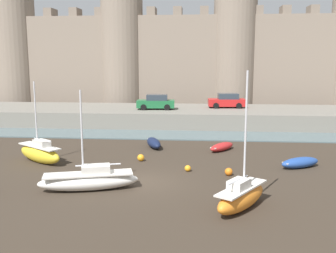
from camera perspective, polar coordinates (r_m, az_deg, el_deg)
The scene contains 15 objects.
ground_plane at distance 23.25m, azimuth -3.61°, elevation -8.07°, with size 160.00×160.00×0.00m, color #382D23.
water_channel at distance 37.14m, azimuth -0.30°, elevation -1.24°, with size 80.00×4.50×0.10m, color slate.
quay_road at distance 44.13m, azimuth 0.56°, elevation 1.56°, with size 57.45×10.00×1.71m, color slate.
castle at distance 53.92m, azimuth 1.43°, elevation 11.24°, with size 51.74×6.30×22.58m.
rowboat_midflat_right at distance 27.52m, azimuth 18.62°, elevation -4.95°, with size 3.03×2.20×0.71m.
sailboat_near_channel_left at distance 28.78m, azimuth -18.12°, elevation -3.63°, with size 4.26×3.43×5.63m.
sailboat_near_channel_right at distance 19.36m, azimuth 10.59°, elevation -9.88°, with size 3.16×4.03×6.60m.
rowboat_midflat_centre at distance 31.25m, azimuth 7.81°, elevation -2.90°, with size 2.41×2.78×0.62m.
sailboat_foreground_right at distance 22.15m, azimuth -11.38°, elevation -7.62°, with size 5.60×2.76×5.52m.
rowboat_foreground_left at distance 32.00m, azimuth -2.09°, elevation -2.37°, with size 1.87×3.07×0.78m.
mooring_buoy_near_channel at distance 25.34m, azimuth 2.89°, elevation -6.09°, with size 0.40×0.40×0.40m, color orange.
mooring_buoy_mid_mud at distance 24.71m, azimuth 8.81°, elevation -6.51°, with size 0.48×0.48×0.48m, color orange.
mooring_buoy_off_centre at distance 27.88m, azimuth -3.97°, elevation -4.54°, with size 0.49×0.49×0.49m, color orange.
car_quay_centre_east at distance 43.06m, azimuth -1.75°, elevation 3.54°, with size 4.21×2.09×1.62m.
car_quay_centre_west at distance 44.98m, azimuth 8.55°, elevation 3.70°, with size 4.21×2.09×1.62m.
Camera 1 is at (3.36, -21.89, 7.07)m, focal length 42.00 mm.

